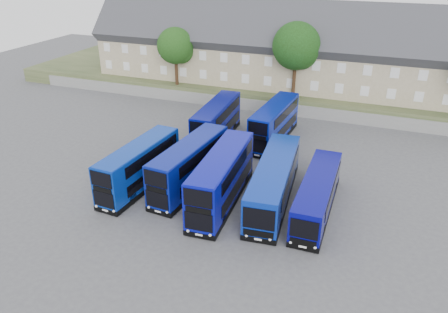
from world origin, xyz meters
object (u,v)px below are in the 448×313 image
(dd_front_left, at_px, (139,167))
(coach_east_a, at_px, (274,183))
(tree_mid, at_px, (298,48))
(tree_west, at_px, (177,47))
(dd_front_mid, at_px, (190,167))

(dd_front_left, xyz_separation_m, coach_east_a, (11.42, 1.98, -0.25))
(coach_east_a, height_order, tree_mid, tree_mid)
(tree_west, bearing_deg, tree_mid, 1.79)
(dd_front_left, distance_m, tree_mid, 25.99)
(dd_front_mid, relative_size, coach_east_a, 0.83)
(dd_front_left, xyz_separation_m, dd_front_mid, (4.06, 1.54, 0.08))
(dd_front_left, height_order, tree_mid, tree_mid)
(coach_east_a, height_order, tree_west, tree_west)
(dd_front_left, relative_size, dd_front_mid, 0.96)
(dd_front_left, distance_m, tree_west, 25.25)
(dd_front_mid, distance_m, tree_mid, 23.53)
(dd_front_left, relative_size, tree_west, 1.30)
(tree_west, xyz_separation_m, tree_mid, (16.00, 0.50, 1.02))
(dd_front_left, xyz_separation_m, tree_west, (-7.92, 23.42, 5.13))
(tree_mid, bearing_deg, tree_west, -178.21)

